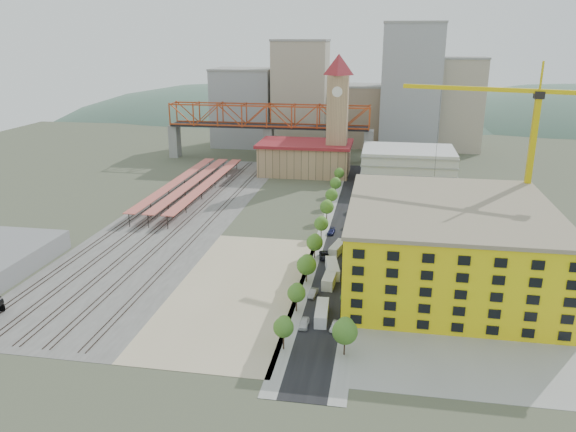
% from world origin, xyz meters
% --- Properties ---
extents(ground, '(400.00, 400.00, 0.00)m').
position_xyz_m(ground, '(0.00, 0.00, 0.00)').
color(ground, '#474C38').
rests_on(ground, ground).
extents(ballast_strip, '(36.00, 165.00, 0.06)m').
position_xyz_m(ballast_strip, '(-36.00, 17.50, 0.03)').
color(ballast_strip, '#605E59').
rests_on(ballast_strip, ground).
extents(dirt_lot, '(28.00, 67.00, 0.06)m').
position_xyz_m(dirt_lot, '(-4.00, -31.50, 0.03)').
color(dirt_lot, tan).
rests_on(dirt_lot, ground).
extents(street_asphalt, '(12.00, 170.00, 0.06)m').
position_xyz_m(street_asphalt, '(16.00, 15.00, 0.03)').
color(street_asphalt, black).
rests_on(street_asphalt, ground).
extents(sidewalk_west, '(3.00, 170.00, 0.04)m').
position_xyz_m(sidewalk_west, '(10.50, 15.00, 0.02)').
color(sidewalk_west, gray).
rests_on(sidewalk_west, ground).
extents(sidewalk_east, '(3.00, 170.00, 0.04)m').
position_xyz_m(sidewalk_east, '(21.50, 15.00, 0.02)').
color(sidewalk_east, gray).
rests_on(sidewalk_east, ground).
extents(construction_pad, '(50.00, 90.00, 0.06)m').
position_xyz_m(construction_pad, '(45.00, -20.00, 0.03)').
color(construction_pad, gray).
rests_on(construction_pad, ground).
extents(rail_tracks, '(26.56, 160.00, 0.18)m').
position_xyz_m(rail_tracks, '(-37.80, 17.50, 0.15)').
color(rail_tracks, '#382B23').
rests_on(rail_tracks, ground).
extents(platform_canopies, '(16.00, 80.00, 4.12)m').
position_xyz_m(platform_canopies, '(-41.00, 45.00, 3.99)').
color(platform_canopies, '#CF534F').
rests_on(platform_canopies, ground).
extents(station_hall, '(38.00, 24.00, 13.10)m').
position_xyz_m(station_hall, '(-5.00, 82.00, 6.67)').
color(station_hall, tan).
rests_on(station_hall, ground).
extents(clock_tower, '(12.00, 12.00, 52.00)m').
position_xyz_m(clock_tower, '(8.00, 79.99, 28.70)').
color(clock_tower, tan).
rests_on(clock_tower, ground).
extents(parking_garage, '(34.00, 26.00, 14.00)m').
position_xyz_m(parking_garage, '(36.00, 70.00, 7.00)').
color(parking_garage, silver).
rests_on(parking_garage, ground).
extents(truss_bridge, '(94.00, 9.60, 25.60)m').
position_xyz_m(truss_bridge, '(-25.00, 105.00, 18.86)').
color(truss_bridge, gray).
rests_on(truss_bridge, ground).
extents(construction_building, '(44.60, 50.60, 18.80)m').
position_xyz_m(construction_building, '(42.00, -20.00, 9.41)').
color(construction_building, yellow).
rests_on(construction_building, ground).
extents(street_trees, '(15.40, 124.40, 8.00)m').
position_xyz_m(street_trees, '(16.00, 5.00, 0.00)').
color(street_trees, '#3D7021').
rests_on(street_trees, ground).
extents(skyline, '(133.00, 46.00, 60.00)m').
position_xyz_m(skyline, '(7.47, 142.31, 22.81)').
color(skyline, '#9EA0A3').
rests_on(skyline, ground).
extents(distant_hills, '(647.00, 264.00, 227.00)m').
position_xyz_m(distant_hills, '(45.28, 260.00, -79.54)').
color(distant_hills, '#4C6B59').
rests_on(distant_hills, ground).
extents(tower_crane, '(43.86, 15.73, 48.70)m').
position_xyz_m(tower_crane, '(60.12, 4.13, 30.06)').
color(tower_crane, '#DABE0E').
rests_on(tower_crane, ground).
extents(site_trailer_a, '(2.88, 9.41, 2.55)m').
position_xyz_m(site_trailer_a, '(16.00, -42.19, 1.27)').
color(site_trailer_a, silver).
rests_on(site_trailer_a, ground).
extents(site_trailer_b, '(3.09, 9.76, 2.63)m').
position_xyz_m(site_trailer_b, '(16.00, -25.05, 1.32)').
color(site_trailer_b, silver).
rests_on(site_trailer_b, ground).
extents(site_trailer_c, '(4.41, 10.19, 2.70)m').
position_xyz_m(site_trailer_c, '(16.00, -19.48, 1.35)').
color(site_trailer_c, silver).
rests_on(site_trailer_c, ground).
extents(site_trailer_d, '(4.17, 9.13, 2.42)m').
position_xyz_m(site_trailer_d, '(16.00, -5.41, 1.21)').
color(site_trailer_d, silver).
rests_on(site_trailer_d, ground).
extents(car_0, '(1.86, 4.45, 1.50)m').
position_xyz_m(car_0, '(13.00, -46.16, 0.75)').
color(car_0, silver).
rests_on(car_0, ground).
extents(car_1, '(2.12, 4.59, 1.46)m').
position_xyz_m(car_1, '(13.00, -32.42, 0.73)').
color(car_1, gray).
rests_on(car_1, ground).
extents(car_2, '(3.24, 5.76, 1.52)m').
position_xyz_m(car_2, '(13.00, -10.01, 0.76)').
color(car_2, black).
rests_on(car_2, ground).
extents(car_3, '(2.20, 4.75, 1.35)m').
position_xyz_m(car_3, '(13.00, 8.93, 0.67)').
color(car_3, '#1B1D50').
rests_on(car_3, ground).
extents(car_4, '(1.98, 4.19, 1.38)m').
position_xyz_m(car_4, '(19.00, -46.19, 0.69)').
color(car_4, white).
rests_on(car_4, ground).
extents(car_5, '(1.60, 4.10, 1.33)m').
position_xyz_m(car_5, '(19.00, -16.54, 0.66)').
color(car_5, gray).
rests_on(car_5, ground).
extents(car_6, '(3.27, 5.60, 1.47)m').
position_xyz_m(car_6, '(19.00, 9.09, 0.73)').
color(car_6, black).
rests_on(car_6, ground).
extents(car_7, '(2.78, 5.42, 1.50)m').
position_xyz_m(car_7, '(19.00, 21.72, 0.75)').
color(car_7, navy).
rests_on(car_7, ground).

